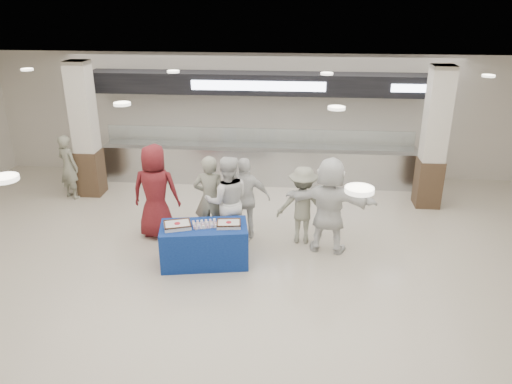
# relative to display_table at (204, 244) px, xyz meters

# --- Properties ---
(ground) EXTENTS (14.00, 14.00, 0.00)m
(ground) POSITION_rel_display_table_xyz_m (0.64, -1.12, -0.38)
(ground) COLOR beige
(ground) RESTS_ON ground
(serving_line) EXTENTS (8.70, 0.85, 2.80)m
(serving_line) POSITION_rel_display_table_xyz_m (0.64, 4.28, 0.78)
(serving_line) COLOR #B4B6BB
(serving_line) RESTS_ON ground
(column_left) EXTENTS (0.55, 0.55, 3.20)m
(column_left) POSITION_rel_display_table_xyz_m (-3.36, 3.08, 1.15)
(column_left) COLOR #39281A
(column_left) RESTS_ON ground
(column_right) EXTENTS (0.55, 0.55, 3.20)m
(column_right) POSITION_rel_display_table_xyz_m (4.64, 3.08, 1.15)
(column_right) COLOR #39281A
(column_right) RESTS_ON ground
(display_table) EXTENTS (1.66, 1.04, 0.75)m
(display_table) POSITION_rel_display_table_xyz_m (0.00, 0.00, 0.00)
(display_table) COLOR navy
(display_table) RESTS_ON ground
(sheet_cake_left) EXTENTS (0.56, 0.49, 0.10)m
(sheet_cake_left) POSITION_rel_display_table_xyz_m (-0.45, -0.10, 0.42)
(sheet_cake_left) COLOR silver
(sheet_cake_left) RESTS_ON display_table
(sheet_cake_right) EXTENTS (0.46, 0.38, 0.09)m
(sheet_cake_right) POSITION_rel_display_table_xyz_m (0.45, 0.04, 0.42)
(sheet_cake_right) COLOR silver
(sheet_cake_right) RESTS_ON display_table
(cupcake_tray) EXTENTS (0.45, 0.39, 0.06)m
(cupcake_tray) POSITION_rel_display_table_xyz_m (0.02, 0.01, 0.41)
(cupcake_tray) COLOR silver
(cupcake_tray) RESTS_ON display_table
(civilian_maroon) EXTENTS (0.94, 0.62, 1.92)m
(civilian_maroon) POSITION_rel_display_table_xyz_m (-1.15, 1.03, 0.58)
(civilian_maroon) COLOR maroon
(civilian_maroon) RESTS_ON ground
(soldier_a) EXTENTS (0.65, 0.43, 1.77)m
(soldier_a) POSITION_rel_display_table_xyz_m (-0.04, 0.92, 0.51)
(soldier_a) COLOR gray
(soldier_a) RESTS_ON ground
(chef_tall) EXTENTS (1.00, 0.85, 1.80)m
(chef_tall) POSITION_rel_display_table_xyz_m (0.32, 0.79, 0.53)
(chef_tall) COLOR silver
(chef_tall) RESTS_ON ground
(chef_short) EXTENTS (1.02, 0.52, 1.68)m
(chef_short) POSITION_rel_display_table_xyz_m (0.63, 1.10, 0.46)
(chef_short) COLOR silver
(chef_short) RESTS_ON ground
(soldier_b) EXTENTS (1.01, 0.58, 1.56)m
(soldier_b) POSITION_rel_display_table_xyz_m (1.76, 1.01, 0.41)
(soldier_b) COLOR gray
(soldier_b) RESTS_ON ground
(civilian_white) EXTENTS (1.81, 0.85, 1.87)m
(civilian_white) POSITION_rel_display_table_xyz_m (2.25, 0.69, 0.56)
(civilian_white) COLOR white
(civilian_white) RESTS_ON ground
(soldier_bg) EXTENTS (0.67, 0.58, 1.55)m
(soldier_bg) POSITION_rel_display_table_xyz_m (-3.76, 2.80, 0.40)
(soldier_bg) COLOR gray
(soldier_bg) RESTS_ON ground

